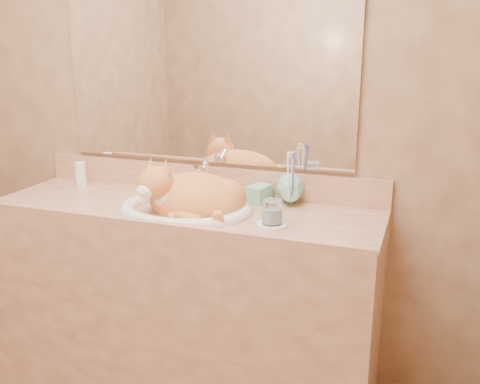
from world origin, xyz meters
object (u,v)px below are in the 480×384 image
(vanity_counter, at_px, (184,304))
(sink_basin, at_px, (185,191))
(cat, at_px, (190,195))
(soap_dispenser, at_px, (252,186))
(toothbrush_cup, at_px, (290,195))
(water_glass, at_px, (272,212))

(vanity_counter, distance_m, sink_basin, 0.51)
(cat, relative_size, soap_dispenser, 2.52)
(vanity_counter, bearing_deg, toothbrush_cup, 20.03)
(toothbrush_cup, xyz_separation_m, water_glass, (-0.01, -0.23, -0.00))
(cat, height_order, soap_dispenser, cat)
(cat, bearing_deg, vanity_counter, 175.12)
(water_glass, bearing_deg, soap_dispenser, 124.15)
(vanity_counter, relative_size, soap_dispenser, 9.94)
(sink_basin, bearing_deg, soap_dispenser, 35.09)
(soap_dispenser, distance_m, toothbrush_cup, 0.16)
(soap_dispenser, bearing_deg, water_glass, -42.29)
(vanity_counter, height_order, water_glass, water_glass)
(sink_basin, relative_size, water_glass, 6.02)
(cat, distance_m, water_glass, 0.36)
(vanity_counter, relative_size, sink_basin, 3.03)
(vanity_counter, height_order, toothbrush_cup, toothbrush_cup)
(sink_basin, bearing_deg, water_glass, -9.07)
(vanity_counter, xyz_separation_m, soap_dispenser, (0.26, 0.14, 0.51))
(cat, distance_m, soap_dispenser, 0.26)
(toothbrush_cup, height_order, water_glass, toothbrush_cup)
(vanity_counter, xyz_separation_m, sink_basin, (0.03, -0.02, 0.51))
(cat, bearing_deg, soap_dispenser, 42.07)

